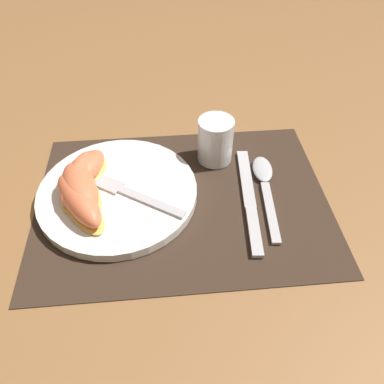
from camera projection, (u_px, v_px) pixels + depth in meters
ground_plane at (182, 200)px, 0.61m from camera, size 3.00×3.00×0.00m
placemat at (182, 199)px, 0.61m from camera, size 0.47×0.34×0.00m
plate at (118, 193)px, 0.60m from camera, size 0.26×0.26×0.02m
juice_glass at (215, 143)px, 0.65m from camera, size 0.06×0.06×0.08m
knife at (249, 200)px, 0.60m from camera, size 0.04×0.23×0.01m
spoon at (264, 179)px, 0.63m from camera, size 0.04×0.19×0.01m
fork at (124, 191)px, 0.59m from camera, size 0.17×0.12×0.00m
citrus_wedge_0 at (83, 172)px, 0.60m from camera, size 0.10×0.12×0.04m
citrus_wedge_1 at (78, 179)px, 0.59m from camera, size 0.06×0.13×0.04m
citrus_wedge_2 at (80, 189)px, 0.57m from camera, size 0.09×0.13×0.04m
citrus_wedge_3 at (79, 201)px, 0.56m from camera, size 0.10×0.13×0.04m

